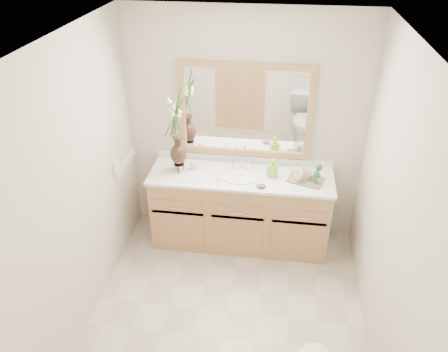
# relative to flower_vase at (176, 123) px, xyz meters

# --- Properties ---
(floor) EXTENTS (2.60, 2.60, 0.00)m
(floor) POSITION_rel_flower_vase_xyz_m (0.63, -1.02, -1.36)
(floor) COLOR beige
(floor) RESTS_ON ground
(ceiling) EXTENTS (2.40, 2.60, 0.02)m
(ceiling) POSITION_rel_flower_vase_xyz_m (0.63, -1.02, 1.04)
(ceiling) COLOR white
(ceiling) RESTS_ON wall_back
(wall_back) EXTENTS (2.40, 0.02, 2.40)m
(wall_back) POSITION_rel_flower_vase_xyz_m (0.63, 0.28, -0.16)
(wall_back) COLOR beige
(wall_back) RESTS_ON floor
(wall_front) EXTENTS (2.40, 0.02, 2.40)m
(wall_front) POSITION_rel_flower_vase_xyz_m (0.63, -2.32, -0.16)
(wall_front) COLOR beige
(wall_front) RESTS_ON floor
(wall_left) EXTENTS (0.02, 2.60, 2.40)m
(wall_left) POSITION_rel_flower_vase_xyz_m (-0.57, -1.02, -0.16)
(wall_left) COLOR beige
(wall_left) RESTS_ON floor
(wall_right) EXTENTS (0.02, 2.60, 2.40)m
(wall_right) POSITION_rel_flower_vase_xyz_m (1.83, -1.02, -0.16)
(wall_right) COLOR beige
(wall_right) RESTS_ON floor
(vanity) EXTENTS (1.80, 0.55, 0.80)m
(vanity) POSITION_rel_flower_vase_xyz_m (0.63, -0.01, -0.96)
(vanity) COLOR tan
(vanity) RESTS_ON floor
(counter) EXTENTS (1.84, 0.57, 0.03)m
(counter) POSITION_rel_flower_vase_xyz_m (0.63, -0.01, -0.55)
(counter) COLOR white
(counter) RESTS_ON vanity
(sink) EXTENTS (0.38, 0.34, 0.23)m
(sink) POSITION_rel_flower_vase_xyz_m (0.63, -0.03, -0.58)
(sink) COLOR white
(sink) RESTS_ON counter
(mirror) EXTENTS (1.32, 0.04, 0.97)m
(mirror) POSITION_rel_flower_vase_xyz_m (0.63, 0.26, 0.04)
(mirror) COLOR white
(mirror) RESTS_ON wall_back
(switch_plate) EXTENTS (0.02, 0.12, 0.12)m
(switch_plate) POSITION_rel_flower_vase_xyz_m (-0.56, -0.26, -0.38)
(switch_plate) COLOR white
(switch_plate) RESTS_ON wall_left
(flower_vase) EXTENTS (0.19, 0.19, 0.78)m
(flower_vase) POSITION_rel_flower_vase_xyz_m (0.00, 0.00, 0.00)
(flower_vase) COLOR black
(flower_vase) RESTS_ON counter
(tumbler) EXTENTS (0.07, 0.07, 0.09)m
(tumbler) POSITION_rel_flower_vase_xyz_m (0.14, 0.05, -0.49)
(tumbler) COLOR silver
(tumbler) RESTS_ON counter
(soap_dish) EXTENTS (0.09, 0.09, 0.03)m
(soap_dish) POSITION_rel_flower_vase_xyz_m (0.43, -0.13, -0.52)
(soap_dish) COLOR silver
(soap_dish) RESTS_ON counter
(soap_bottle) EXTENTS (0.10, 0.10, 0.17)m
(soap_bottle) POSITION_rel_flower_vase_xyz_m (0.94, 0.02, -0.44)
(soap_bottle) COLOR #7BD331
(soap_bottle) RESTS_ON counter
(purple_dish) EXTENTS (0.11, 0.10, 0.03)m
(purple_dish) POSITION_rel_flower_vase_xyz_m (0.84, -0.20, -0.51)
(purple_dish) COLOR #592878
(purple_dish) RESTS_ON counter
(tray) EXTENTS (0.38, 0.31, 0.02)m
(tray) POSITION_rel_flower_vase_xyz_m (1.27, -0.02, -0.52)
(tray) COLOR brown
(tray) RESTS_ON counter
(mug_left) EXTENTS (0.11, 0.10, 0.09)m
(mug_left) POSITION_rel_flower_vase_xyz_m (1.19, -0.06, -0.47)
(mug_left) COLOR silver
(mug_left) RESTS_ON tray
(mug_right) EXTENTS (0.12, 0.12, 0.11)m
(mug_right) POSITION_rel_flower_vase_xyz_m (1.27, 0.00, -0.46)
(mug_right) COLOR silver
(mug_right) RESTS_ON tray
(goblet_front) EXTENTS (0.06, 0.06, 0.14)m
(goblet_front) POSITION_rel_flower_vase_xyz_m (1.36, -0.08, -0.42)
(goblet_front) COLOR #226831
(goblet_front) RESTS_ON tray
(goblet_back) EXTENTS (0.06, 0.06, 0.14)m
(goblet_back) POSITION_rel_flower_vase_xyz_m (1.39, 0.05, -0.42)
(goblet_back) COLOR #226831
(goblet_back) RESTS_ON tray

